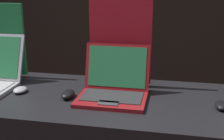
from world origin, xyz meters
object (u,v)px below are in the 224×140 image
(mouse_front, at_px, (20,90))
(mouse_middle, at_px, (68,94))
(promo_stand_middle, at_px, (120,41))
(laptop_middle, at_px, (114,86))
(mouse_back, at_px, (221,105))

(mouse_front, distance_m, mouse_middle, 0.28)
(mouse_front, distance_m, promo_stand_middle, 0.61)
(promo_stand_middle, bearing_deg, mouse_middle, -133.55)
(mouse_front, distance_m, laptop_middle, 0.52)
(mouse_back, bearing_deg, promo_stand_middle, 156.23)
(laptop_middle, relative_size, mouse_back, 3.46)
(laptop_middle, xyz_separation_m, mouse_middle, (-0.23, -0.05, -0.04))
(mouse_middle, xyz_separation_m, promo_stand_middle, (0.23, 0.24, 0.24))
(mouse_back, bearing_deg, laptop_middle, 175.12)
(mouse_front, bearing_deg, promo_stand_middle, 23.02)
(laptop_middle, height_order, mouse_middle, laptop_middle)
(laptop_middle, xyz_separation_m, mouse_back, (0.53, -0.05, -0.04))
(laptop_middle, relative_size, promo_stand_middle, 0.64)
(mouse_front, xyz_separation_m, promo_stand_middle, (0.51, 0.22, 0.25))
(mouse_middle, height_order, mouse_back, mouse_middle)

